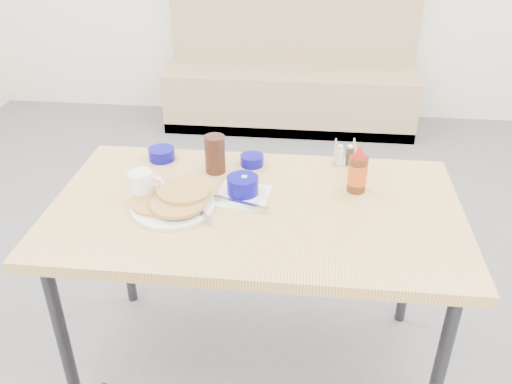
# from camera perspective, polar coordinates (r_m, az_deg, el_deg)

# --- Properties ---
(booth_bench) EXTENTS (1.90, 0.56, 1.22)m
(booth_bench) POSITION_cam_1_polar(r_m,az_deg,el_deg) (4.33, 3.67, 11.68)
(booth_bench) COLOR tan
(booth_bench) RESTS_ON ground
(dining_table) EXTENTS (1.40, 0.80, 0.76)m
(dining_table) POSITION_cam_1_polar(r_m,az_deg,el_deg) (1.88, -0.04, -2.98)
(dining_table) COLOR #DAB064
(dining_table) RESTS_ON ground
(pancake_plate) EXTENTS (0.30, 0.28, 0.05)m
(pancake_plate) POSITION_cam_1_polar(r_m,az_deg,el_deg) (1.85, -8.73, -1.05)
(pancake_plate) COLOR white
(pancake_plate) RESTS_ON dining_table
(coffee_mug) EXTENTS (0.13, 0.09, 0.10)m
(coffee_mug) POSITION_cam_1_polar(r_m,az_deg,el_deg) (1.92, -11.87, 0.80)
(coffee_mug) COLOR white
(coffee_mug) RESTS_ON dining_table
(grits_setting) EXTENTS (0.20, 0.21, 0.08)m
(grits_setting) POSITION_cam_1_polar(r_m,az_deg,el_deg) (1.89, -1.40, 0.41)
(grits_setting) COLOR white
(grits_setting) RESTS_ON dining_table
(creamer_bowl) EXTENTS (0.10, 0.10, 0.05)m
(creamer_bowl) POSITION_cam_1_polar(r_m,az_deg,el_deg) (2.17, -9.90, 3.95)
(creamer_bowl) COLOR #09057C
(creamer_bowl) RESTS_ON dining_table
(butter_bowl) EXTENTS (0.09, 0.09, 0.04)m
(butter_bowl) POSITION_cam_1_polar(r_m,az_deg,el_deg) (2.10, -0.43, 3.36)
(butter_bowl) COLOR #09057C
(butter_bowl) RESTS_ON dining_table
(amber_tumbler) EXTENTS (0.10, 0.10, 0.14)m
(amber_tumbler) POSITION_cam_1_polar(r_m,az_deg,el_deg) (2.04, -4.34, 3.99)
(amber_tumbler) COLOR #321A0F
(amber_tumbler) RESTS_ON dining_table
(condiment_caddy) EXTENTS (0.09, 0.06, 0.10)m
(condiment_caddy) POSITION_cam_1_polar(r_m,az_deg,el_deg) (2.13, 9.32, 3.77)
(condiment_caddy) COLOR silver
(condiment_caddy) RESTS_ON dining_table
(syrup_bottle) EXTENTS (0.07, 0.07, 0.18)m
(syrup_bottle) POSITION_cam_1_polar(r_m,az_deg,el_deg) (1.93, 10.66, 2.14)
(syrup_bottle) COLOR #47230F
(syrup_bottle) RESTS_ON dining_table
(sugar_wrapper) EXTENTS (0.04, 0.03, 0.00)m
(sugar_wrapper) POSITION_cam_1_polar(r_m,az_deg,el_deg) (2.03, -10.19, 1.20)
(sugar_wrapper) COLOR #FB5354
(sugar_wrapper) RESTS_ON dining_table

